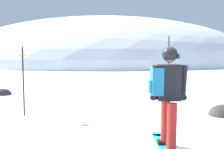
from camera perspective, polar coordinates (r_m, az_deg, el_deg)
ground_plane at (r=4.74m, az=6.68°, el=-15.07°), size 300.00×300.00×0.00m
ridge_peak_main at (r=40.23m, az=-0.94°, el=2.92°), size 43.25×38.92×13.14m
snowboarder_main at (r=4.29m, az=12.07°, el=-4.60°), size 0.68×1.79×1.71m
piste_marker_near at (r=6.85m, az=-19.05°, el=-0.20°), size 0.20×0.20×1.79m
piste_marker_far at (r=8.83m, az=12.39°, el=2.51°), size 0.20×0.20×2.18m
rock_dark at (r=7.26m, az=23.35°, el=-8.26°), size 0.77×0.65×0.54m
rock_mid at (r=10.55m, az=-23.06°, el=-4.13°), size 0.65×0.55×0.46m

